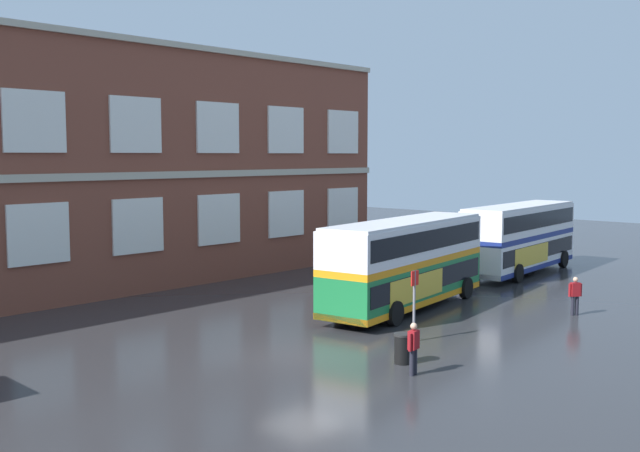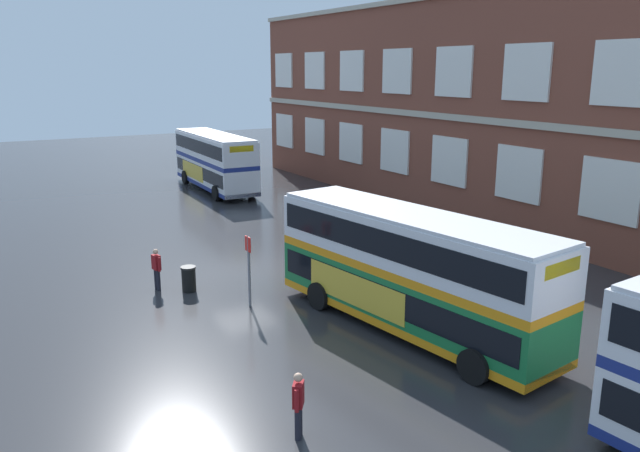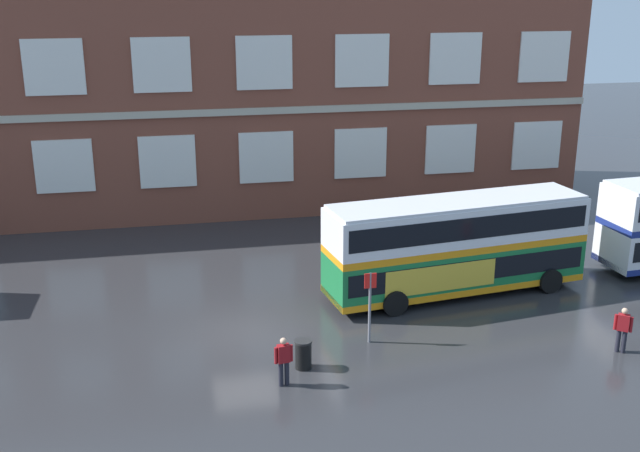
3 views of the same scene
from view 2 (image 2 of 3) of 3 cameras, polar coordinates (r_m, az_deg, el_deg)
name	(u,v)px [view 2 (image 2 of 3)]	position (r m, az deg, el deg)	size (l,w,h in m)	color
ground_plane	(284,261)	(29.19, -3.27, -3.20)	(120.00, 120.00, 0.00)	#2B2B2D
brick_terminal_building	(503,110)	(39.58, 16.28, 10.05)	(46.83, 8.19, 12.78)	brown
double_decker_near	(215,161)	(46.56, -9.54, 5.88)	(11.08, 3.14, 4.07)	silver
double_decker_middle	(410,269)	(21.29, 8.12, -3.91)	(11.25, 4.03, 4.07)	#197038
waiting_passenger	(157,267)	(26.05, -14.61, -3.66)	(0.64, 0.30, 1.70)	black
second_passenger	(298,402)	(15.60, -1.97, -15.70)	(0.57, 0.47, 1.70)	black
bus_stand_flag	(249,264)	(23.43, -6.47, -3.48)	(0.44, 0.10, 2.70)	slate
station_litter_bin	(189,279)	(25.70, -11.82, -4.71)	(0.60, 0.60, 1.03)	black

